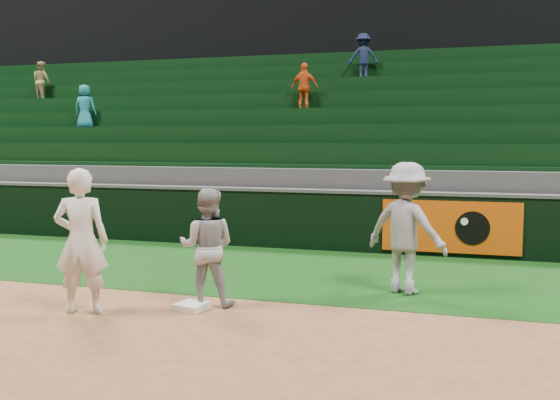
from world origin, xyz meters
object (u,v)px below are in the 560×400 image
object	(u,v)px
first_baseman	(81,241)
first_base	(192,306)
base_coach	(406,228)
baserunner	(207,247)

from	to	relation	value
first_baseman	first_base	bearing A→B (deg)	-176.12
first_base	base_coach	size ratio (longest dim) A/B	0.20
first_base	first_baseman	distance (m)	1.68
first_baseman	baserunner	size ratio (longest dim) A/B	1.18
first_base	first_baseman	xyz separation A→B (m)	(-1.30, -0.55, 0.91)
first_baseman	base_coach	bearing A→B (deg)	-169.29
first_base	base_coach	distance (m)	3.30
first_base	first_baseman	bearing A→B (deg)	-156.97
base_coach	baserunner	bearing A→B (deg)	51.75
first_baseman	baserunner	distance (m)	1.65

